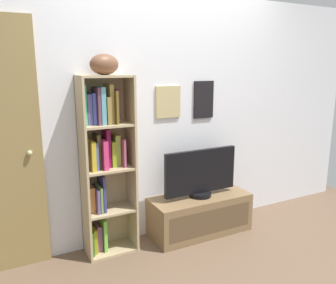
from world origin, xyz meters
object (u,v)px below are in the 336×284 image
object	(u,v)px
bookshelf	(103,161)
television	(201,173)
football	(104,64)
tv_stand	(200,214)

from	to	relation	value
bookshelf	television	size ratio (longest dim) A/B	2.03
television	football	bearing A→B (deg)	175.49
bookshelf	tv_stand	xyz separation A→B (m)	(0.95, -0.10, -0.66)
bookshelf	television	distance (m)	0.98
football	tv_stand	size ratio (longest dim) A/B	0.25
bookshelf	tv_stand	world-z (taller)	bookshelf
football	television	bearing A→B (deg)	-4.51
bookshelf	tv_stand	size ratio (longest dim) A/B	1.56
bookshelf	football	xyz separation A→B (m)	(0.03, -0.03, 0.82)
tv_stand	television	bearing A→B (deg)	90.00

